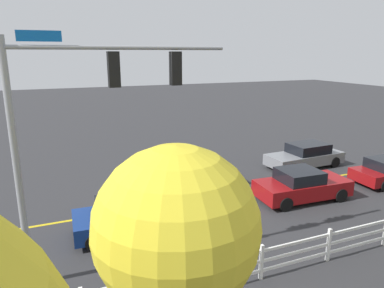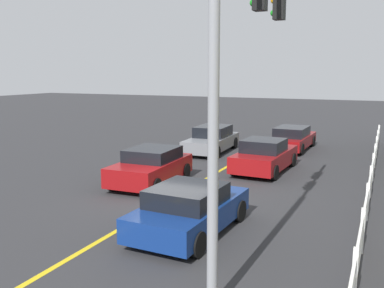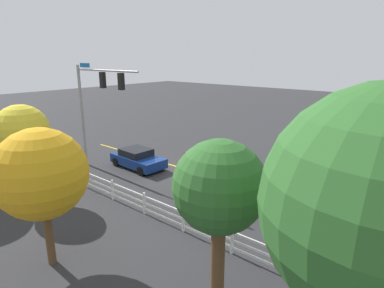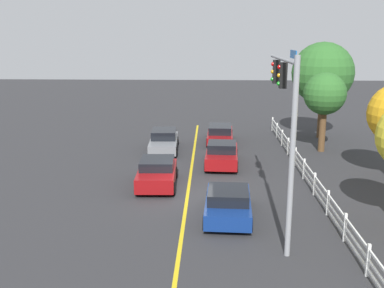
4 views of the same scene
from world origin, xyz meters
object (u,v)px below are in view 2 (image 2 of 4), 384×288
Objects in this scene: car_2 at (190,209)px; car_3 at (151,166)px; car_4 at (212,140)px; car_0 at (265,156)px; car_1 at (292,138)px.

car_3 is (-4.14, -3.58, 0.04)m from car_2.
car_3 is at bearing 0.46° from car_4.
car_0 is 1.09× the size of car_3.
car_0 is 6.02m from car_1.
car_0 is 1.05× the size of car_2.
car_0 is 5.35m from car_3.
car_1 is 14.20m from car_2.
car_4 is (-11.65, -3.98, 0.03)m from car_2.
car_0 reaches higher than car_1.
car_0 is at bearing 3.01° from car_2.
car_0 reaches higher than car_2.
car_4 is at bearing -178.96° from car_3.
car_2 is at bearing 38.76° from car_3.
car_4 reaches higher than car_1.
car_1 is 10.66m from car_3.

